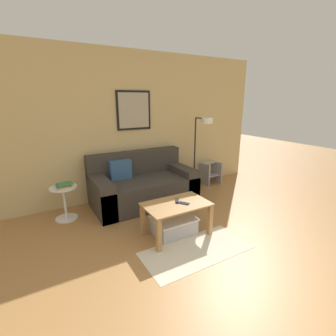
{
  "coord_description": "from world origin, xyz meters",
  "views": [
    {
      "loc": [
        -1.55,
        -0.85,
        1.75
      ],
      "look_at": [
        0.03,
        1.88,
        0.85
      ],
      "focal_mm": 26.0,
      "sensor_mm": 36.0,
      "label": 1
    }
  ],
  "objects_px": {
    "storage_bin": "(174,225)",
    "remote_control": "(177,200)",
    "book_stack": "(64,185)",
    "couch": "(143,186)",
    "side_table": "(65,200)",
    "coffee_table": "(176,210)",
    "floor_lamp": "(201,145)",
    "step_stool": "(210,172)",
    "cell_phone": "(184,203)"
  },
  "relations": [
    {
      "from": "storage_bin",
      "to": "remote_control",
      "type": "bearing_deg",
      "value": 11.85
    },
    {
      "from": "storage_bin",
      "to": "book_stack",
      "type": "relative_size",
      "value": 2.42
    },
    {
      "from": "remote_control",
      "to": "couch",
      "type": "bearing_deg",
      "value": 121.81
    },
    {
      "from": "remote_control",
      "to": "side_table",
      "type": "bearing_deg",
      "value": 169.6
    },
    {
      "from": "coffee_table",
      "to": "floor_lamp",
      "type": "distance_m",
      "value": 1.67
    },
    {
      "from": "couch",
      "to": "side_table",
      "type": "relative_size",
      "value": 3.38
    },
    {
      "from": "step_stool",
      "to": "storage_bin",
      "type": "bearing_deg",
      "value": -142.3
    },
    {
      "from": "book_stack",
      "to": "remote_control",
      "type": "xyz_separation_m",
      "value": [
        1.23,
        -1.14,
        -0.09
      ]
    },
    {
      "from": "coffee_table",
      "to": "book_stack",
      "type": "height_order",
      "value": "book_stack"
    },
    {
      "from": "couch",
      "to": "storage_bin",
      "type": "xyz_separation_m",
      "value": [
        -0.06,
        -1.14,
        -0.19
      ]
    },
    {
      "from": "cell_phone",
      "to": "side_table",
      "type": "bearing_deg",
      "value": 102.38
    },
    {
      "from": "couch",
      "to": "cell_phone",
      "type": "height_order",
      "value": "couch"
    },
    {
      "from": "storage_bin",
      "to": "cell_phone",
      "type": "height_order",
      "value": "cell_phone"
    },
    {
      "from": "remote_control",
      "to": "floor_lamp",
      "type": "bearing_deg",
      "value": 73.18
    },
    {
      "from": "floor_lamp",
      "to": "remote_control",
      "type": "distance_m",
      "value": 1.57
    },
    {
      "from": "coffee_table",
      "to": "remote_control",
      "type": "relative_size",
      "value": 5.63
    },
    {
      "from": "book_stack",
      "to": "step_stool",
      "type": "relative_size",
      "value": 0.51
    },
    {
      "from": "coffee_table",
      "to": "remote_control",
      "type": "xyz_separation_m",
      "value": [
        0.05,
        0.06,
        0.1
      ]
    },
    {
      "from": "step_stool",
      "to": "side_table",
      "type": "bearing_deg",
      "value": -176.46
    },
    {
      "from": "coffee_table",
      "to": "book_stack",
      "type": "xyz_separation_m",
      "value": [
        -1.19,
        1.2,
        0.19
      ]
    },
    {
      "from": "coffee_table",
      "to": "side_table",
      "type": "bearing_deg",
      "value": 135.16
    },
    {
      "from": "storage_bin",
      "to": "remote_control",
      "type": "relative_size",
      "value": 3.71
    },
    {
      "from": "couch",
      "to": "step_stool",
      "type": "relative_size",
      "value": 3.79
    },
    {
      "from": "remote_control",
      "to": "step_stool",
      "type": "height_order",
      "value": "remote_control"
    },
    {
      "from": "step_stool",
      "to": "floor_lamp",
      "type": "bearing_deg",
      "value": -148.03
    },
    {
      "from": "floor_lamp",
      "to": "side_table",
      "type": "relative_size",
      "value": 2.82
    },
    {
      "from": "coffee_table",
      "to": "book_stack",
      "type": "distance_m",
      "value": 1.69
    },
    {
      "from": "floor_lamp",
      "to": "step_stool",
      "type": "bearing_deg",
      "value": 31.97
    },
    {
      "from": "remote_control",
      "to": "book_stack",
      "type": "bearing_deg",
      "value": 169.24
    },
    {
      "from": "step_stool",
      "to": "cell_phone",
      "type": "bearing_deg",
      "value": -138.77
    },
    {
      "from": "side_table",
      "to": "remote_control",
      "type": "bearing_deg",
      "value": -42.41
    },
    {
      "from": "remote_control",
      "to": "cell_phone",
      "type": "relative_size",
      "value": 1.07
    },
    {
      "from": "coffee_table",
      "to": "floor_lamp",
      "type": "relative_size",
      "value": 0.59
    },
    {
      "from": "storage_bin",
      "to": "side_table",
      "type": "xyz_separation_m",
      "value": [
        -1.19,
        1.16,
        0.2
      ]
    },
    {
      "from": "floor_lamp",
      "to": "side_table",
      "type": "height_order",
      "value": "floor_lamp"
    },
    {
      "from": "side_table",
      "to": "book_stack",
      "type": "distance_m",
      "value": 0.23
    },
    {
      "from": "coffee_table",
      "to": "storage_bin",
      "type": "xyz_separation_m",
      "value": [
        -0.01,
        0.04,
        -0.24
      ]
    },
    {
      "from": "book_stack",
      "to": "storage_bin",
      "type": "bearing_deg",
      "value": -44.51
    },
    {
      "from": "book_stack",
      "to": "couch",
      "type": "bearing_deg",
      "value": -0.6
    },
    {
      "from": "couch",
      "to": "cell_phone",
      "type": "xyz_separation_m",
      "value": [
        0.03,
        -1.23,
        0.15
      ]
    },
    {
      "from": "book_stack",
      "to": "floor_lamp",
      "type": "bearing_deg",
      "value": -3.71
    },
    {
      "from": "coffee_table",
      "to": "floor_lamp",
      "type": "height_order",
      "value": "floor_lamp"
    },
    {
      "from": "coffee_table",
      "to": "book_stack",
      "type": "bearing_deg",
      "value": 134.77
    },
    {
      "from": "couch",
      "to": "book_stack",
      "type": "xyz_separation_m",
      "value": [
        -1.24,
        0.01,
        0.24
      ]
    },
    {
      "from": "floor_lamp",
      "to": "book_stack",
      "type": "distance_m",
      "value": 2.4
    },
    {
      "from": "remote_control",
      "to": "coffee_table",
      "type": "bearing_deg",
      "value": -97.19
    },
    {
      "from": "couch",
      "to": "step_stool",
      "type": "bearing_deg",
      "value": 6.81
    },
    {
      "from": "couch",
      "to": "book_stack",
      "type": "relative_size",
      "value": 7.45
    },
    {
      "from": "floor_lamp",
      "to": "cell_phone",
      "type": "height_order",
      "value": "floor_lamp"
    },
    {
      "from": "remote_control",
      "to": "step_stool",
      "type": "bearing_deg",
      "value": 70.44
    }
  ]
}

